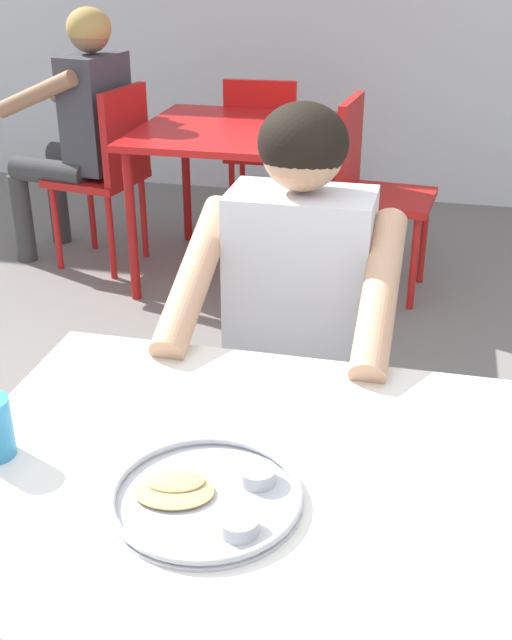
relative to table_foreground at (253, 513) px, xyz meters
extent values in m
cube|color=silver|center=(0.00, 0.00, 0.07)|extent=(1.01, 0.80, 0.03)
cylinder|color=#B2B2B7|center=(-0.45, 0.34, -0.30)|extent=(0.04, 0.04, 0.71)
cylinder|color=#B2B2B7|center=(0.45, 0.34, -0.30)|extent=(0.04, 0.04, 0.71)
cylinder|color=#B7BABF|center=(-0.05, -0.09, 0.09)|extent=(0.30, 0.30, 0.01)
torus|color=#B7BABF|center=(-0.05, -0.09, 0.10)|extent=(0.30, 0.30, 0.01)
cylinder|color=#B2B5BA|center=(0.01, -0.15, 0.10)|extent=(0.06, 0.06, 0.02)
cylinder|color=#C65119|center=(0.01, -0.15, 0.11)|extent=(0.05, 0.05, 0.01)
cylinder|color=#B2B5BA|center=(0.01, -0.03, 0.10)|extent=(0.06, 0.06, 0.02)
cylinder|color=#B77F23|center=(0.01, -0.03, 0.11)|extent=(0.05, 0.05, 0.01)
ellipsoid|color=tan|center=(-0.11, -0.09, 0.10)|extent=(0.14, 0.11, 0.01)
ellipsoid|color=tan|center=(-0.11, -0.07, 0.10)|extent=(0.10, 0.08, 0.01)
cube|color=silver|center=(-0.05, 0.76, -0.22)|extent=(0.41, 0.39, 0.04)
cube|color=silver|center=(-0.05, 0.94, 0.00)|extent=(0.38, 0.04, 0.41)
cylinder|color=silver|center=(0.11, 0.61, -0.45)|extent=(0.03, 0.03, 0.42)
cylinder|color=silver|center=(-0.21, 0.61, -0.45)|extent=(0.03, 0.03, 0.42)
cylinder|color=silver|center=(0.11, 0.92, -0.45)|extent=(0.03, 0.03, 0.42)
cylinder|color=silver|center=(-0.21, 0.92, -0.45)|extent=(0.03, 0.03, 0.42)
cylinder|color=#2E2E2E|center=(0.10, 0.31, -0.43)|extent=(0.10, 0.10, 0.45)
cylinder|color=#2E2E2E|center=(0.10, 0.51, -0.16)|extent=(0.12, 0.40, 0.12)
cylinder|color=#2E2E2E|center=(-0.20, 0.31, -0.43)|extent=(0.10, 0.10, 0.45)
cylinder|color=#2E2E2E|center=(-0.20, 0.51, -0.16)|extent=(0.12, 0.40, 0.12)
cube|color=silver|center=(-0.05, 0.71, 0.09)|extent=(0.34, 0.20, 0.50)
cylinder|color=tan|center=(0.15, 0.53, 0.19)|extent=(0.08, 0.45, 0.25)
cylinder|color=tan|center=(-0.26, 0.53, 0.19)|extent=(0.08, 0.45, 0.25)
sphere|color=tan|center=(-0.05, 0.71, 0.44)|extent=(0.19, 0.19, 0.19)
ellipsoid|color=black|center=(-0.05, 0.71, 0.45)|extent=(0.21, 0.20, 0.18)
cube|color=red|center=(-0.66, 2.51, 0.05)|extent=(0.91, 0.92, 0.03)
cylinder|color=#A31414|center=(-1.05, 2.11, -0.31)|extent=(0.04, 0.04, 0.70)
cylinder|color=#A31414|center=(-0.26, 2.11, -0.31)|extent=(0.04, 0.04, 0.70)
cylinder|color=#A31414|center=(-1.05, 2.91, -0.31)|extent=(0.04, 0.04, 0.70)
cylinder|color=#A31414|center=(-0.26, 2.91, -0.31)|extent=(0.04, 0.04, 0.70)
cube|color=red|center=(-1.38, 2.49, -0.21)|extent=(0.46, 0.45, 0.04)
cube|color=red|center=(-1.20, 2.46, 0.02)|extent=(0.10, 0.37, 0.43)
cylinder|color=red|center=(-1.56, 2.36, -0.45)|extent=(0.03, 0.03, 0.43)
cylinder|color=red|center=(-1.50, 2.67, -0.45)|extent=(0.03, 0.03, 0.43)
cylinder|color=red|center=(-1.25, 2.31, -0.45)|extent=(0.03, 0.03, 0.43)
cylinder|color=red|center=(-1.19, 2.61, -0.45)|extent=(0.03, 0.03, 0.43)
cube|color=red|center=(0.05, 2.46, -0.21)|extent=(0.44, 0.44, 0.04)
cube|color=red|center=(-0.14, 2.47, 0.02)|extent=(0.07, 0.38, 0.42)
cylinder|color=red|center=(0.22, 2.60, -0.44)|extent=(0.03, 0.03, 0.43)
cylinder|color=red|center=(0.19, 2.28, -0.44)|extent=(0.03, 0.03, 0.43)
cylinder|color=red|center=(-0.10, 2.63, -0.44)|extent=(0.03, 0.03, 0.43)
cylinder|color=red|center=(-0.13, 2.31, -0.44)|extent=(0.03, 0.03, 0.43)
cube|color=red|center=(-0.68, 3.17, -0.22)|extent=(0.42, 0.40, 0.04)
cube|color=red|center=(-0.67, 2.99, 0.00)|extent=(0.38, 0.06, 0.40)
cylinder|color=red|center=(-0.84, 3.31, -0.45)|extent=(0.03, 0.03, 0.42)
cylinder|color=red|center=(-0.53, 3.32, -0.45)|extent=(0.03, 0.03, 0.42)
cylinder|color=red|center=(-0.83, 3.01, -0.45)|extent=(0.03, 0.03, 0.42)
cylinder|color=red|center=(-0.51, 3.02, -0.45)|extent=(0.03, 0.03, 0.42)
cylinder|color=#393939|center=(-1.78, 2.43, -0.43)|extent=(0.10, 0.10, 0.45)
cylinder|color=#393939|center=(-1.58, 2.40, -0.17)|extent=(0.41, 0.19, 0.12)
cylinder|color=#393939|center=(-1.72, 2.73, -0.43)|extent=(0.10, 0.10, 0.45)
cylinder|color=#393939|center=(-1.53, 2.69, -0.17)|extent=(0.41, 0.19, 0.12)
cube|color=#3F3F47|center=(-1.36, 2.51, 0.10)|extent=(0.26, 0.37, 0.54)
cylinder|color=#996B4C|center=(-1.57, 2.34, 0.21)|extent=(0.46, 0.16, 0.25)
cylinder|color=#996B4C|center=(-1.50, 2.74, 0.21)|extent=(0.46, 0.16, 0.25)
sphere|color=#996B4C|center=(-1.36, 2.51, 0.47)|extent=(0.19, 0.19, 0.19)
ellipsoid|color=tan|center=(-1.36, 2.51, 0.48)|extent=(0.21, 0.20, 0.18)
camera|label=1|loc=(0.24, -1.01, 0.87)|focal=44.16mm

